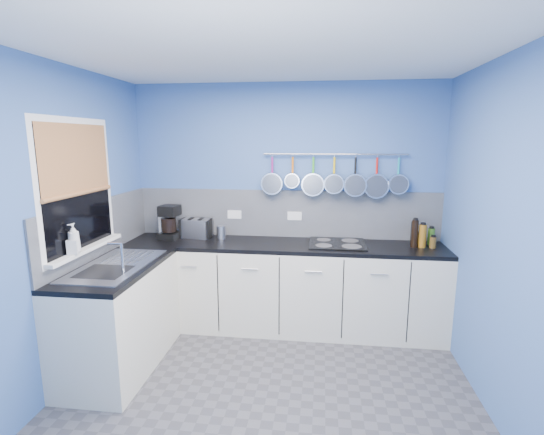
% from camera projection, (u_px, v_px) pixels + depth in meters
% --- Properties ---
extents(floor, '(3.20, 3.00, 0.02)m').
position_uv_depth(floor, '(266.00, 399.00, 3.05)').
color(floor, '#47474C').
rests_on(floor, ground).
extents(ceiling, '(3.20, 3.00, 0.02)m').
position_uv_depth(ceiling, '(265.00, 47.00, 2.56)').
color(ceiling, white).
rests_on(ceiling, ground).
extents(wall_back, '(3.20, 0.02, 2.50)m').
position_uv_depth(wall_back, '(286.00, 204.00, 4.28)').
color(wall_back, '#3F63A5').
rests_on(wall_back, ground).
extents(wall_front, '(3.20, 0.02, 2.50)m').
position_uv_depth(wall_front, '(202.00, 347.00, 1.34)').
color(wall_front, '#3F63A5').
rests_on(wall_front, ground).
extents(wall_left, '(0.02, 3.00, 2.50)m').
position_uv_depth(wall_left, '(53.00, 232.00, 3.00)').
color(wall_left, '#3F63A5').
rests_on(wall_left, ground).
extents(wall_right, '(0.02, 3.00, 2.50)m').
position_uv_depth(wall_right, '(511.00, 246.00, 2.61)').
color(wall_right, '#3F63A5').
rests_on(wall_right, ground).
extents(backsplash_back, '(3.20, 0.02, 0.50)m').
position_uv_depth(backsplash_back, '(285.00, 214.00, 4.27)').
color(backsplash_back, gray).
rests_on(backsplash_back, wall_back).
extents(backsplash_left, '(0.02, 1.80, 0.50)m').
position_uv_depth(backsplash_left, '(100.00, 227.00, 3.60)').
color(backsplash_left, gray).
rests_on(backsplash_left, wall_left).
extents(cabinet_run_back, '(3.20, 0.60, 0.86)m').
position_uv_depth(cabinet_run_back, '(282.00, 287.00, 4.13)').
color(cabinet_run_back, beige).
rests_on(cabinet_run_back, ground).
extents(worktop_back, '(3.20, 0.60, 0.04)m').
position_uv_depth(worktop_back, '(282.00, 245.00, 4.05)').
color(worktop_back, black).
rests_on(worktop_back, cabinet_run_back).
extents(cabinet_run_left, '(0.60, 1.20, 0.86)m').
position_uv_depth(cabinet_run_left, '(120.00, 319.00, 3.41)').
color(cabinet_run_left, beige).
rests_on(cabinet_run_left, ground).
extents(worktop_left, '(0.60, 1.20, 0.04)m').
position_uv_depth(worktop_left, '(116.00, 268.00, 3.33)').
color(worktop_left, black).
rests_on(worktop_left, cabinet_run_left).
extents(window_frame, '(0.01, 1.00, 1.10)m').
position_uv_depth(window_frame, '(77.00, 187.00, 3.23)').
color(window_frame, white).
rests_on(window_frame, wall_left).
extents(window_glass, '(0.01, 0.90, 1.00)m').
position_uv_depth(window_glass, '(78.00, 187.00, 3.23)').
color(window_glass, black).
rests_on(window_glass, wall_left).
extents(bamboo_blind, '(0.01, 0.90, 0.55)m').
position_uv_depth(bamboo_blind, '(76.00, 159.00, 3.19)').
color(bamboo_blind, '#CA8246').
rests_on(bamboo_blind, wall_left).
extents(window_sill, '(0.10, 0.98, 0.03)m').
position_uv_depth(window_sill, '(86.00, 249.00, 3.33)').
color(window_sill, white).
rests_on(window_sill, wall_left).
extents(sink_unit, '(0.50, 0.95, 0.01)m').
position_uv_depth(sink_unit, '(116.00, 265.00, 3.32)').
color(sink_unit, silver).
rests_on(sink_unit, worktop_left).
extents(mixer_tap, '(0.12, 0.08, 0.26)m').
position_uv_depth(mixer_tap, '(122.00, 257.00, 3.10)').
color(mixer_tap, silver).
rests_on(mixer_tap, worktop_left).
extents(socket_left, '(0.15, 0.01, 0.09)m').
position_uv_depth(socket_left, '(234.00, 215.00, 4.33)').
color(socket_left, white).
rests_on(socket_left, backsplash_back).
extents(socket_right, '(0.15, 0.01, 0.09)m').
position_uv_depth(socket_right, '(295.00, 216.00, 4.25)').
color(socket_right, white).
rests_on(socket_right, backsplash_back).
extents(pot_rail, '(1.45, 0.02, 0.02)m').
position_uv_depth(pot_rail, '(335.00, 154.00, 4.06)').
color(pot_rail, silver).
rests_on(pot_rail, wall_back).
extents(soap_bottle_a, '(0.11, 0.11, 0.24)m').
position_uv_depth(soap_bottle_a, '(74.00, 238.00, 3.13)').
color(soap_bottle_a, white).
rests_on(soap_bottle_a, window_sill).
extents(soap_bottle_b, '(0.10, 0.10, 0.17)m').
position_uv_depth(soap_bottle_b, '(72.00, 243.00, 3.11)').
color(soap_bottle_b, white).
rests_on(soap_bottle_b, window_sill).
extents(paper_towel, '(0.14, 0.14, 0.25)m').
position_uv_depth(paper_towel, '(164.00, 226.00, 4.27)').
color(paper_towel, white).
rests_on(paper_towel, worktop_back).
extents(coffee_maker, '(0.22, 0.24, 0.35)m').
position_uv_depth(coffee_maker, '(169.00, 222.00, 4.20)').
color(coffee_maker, black).
rests_on(coffee_maker, worktop_back).
extents(toaster, '(0.33, 0.22, 0.20)m').
position_uv_depth(toaster, '(196.00, 228.00, 4.27)').
color(toaster, silver).
rests_on(toaster, worktop_back).
extents(canister, '(0.11, 0.11, 0.14)m').
position_uv_depth(canister, '(221.00, 232.00, 4.22)').
color(canister, silver).
rests_on(canister, worktop_back).
extents(hob, '(0.55, 0.49, 0.01)m').
position_uv_depth(hob, '(337.00, 244.00, 4.00)').
color(hob, black).
rests_on(hob, worktop_back).
extents(pan_0, '(0.23, 0.07, 0.42)m').
position_uv_depth(pan_0, '(272.00, 174.00, 4.16)').
color(pan_0, silver).
rests_on(pan_0, pot_rail).
extents(pan_1, '(0.15, 0.11, 0.34)m').
position_uv_depth(pan_1, '(293.00, 171.00, 4.13)').
color(pan_1, silver).
rests_on(pan_1, pot_rail).
extents(pan_2, '(0.24, 0.07, 0.43)m').
position_uv_depth(pan_2, '(313.00, 175.00, 4.11)').
color(pan_2, silver).
rests_on(pan_2, pot_rail).
extents(pan_3, '(0.20, 0.13, 0.39)m').
position_uv_depth(pan_3, '(334.00, 174.00, 4.08)').
color(pan_3, silver).
rests_on(pan_3, pot_rail).
extents(pan_4, '(0.23, 0.10, 0.42)m').
position_uv_depth(pan_4, '(355.00, 175.00, 4.06)').
color(pan_4, silver).
rests_on(pan_4, pot_rail).
extents(pan_5, '(0.25, 0.07, 0.44)m').
position_uv_depth(pan_5, '(376.00, 177.00, 4.04)').
color(pan_5, silver).
rests_on(pan_5, pot_rail).
extents(pan_6, '(0.20, 0.09, 0.39)m').
position_uv_depth(pan_6, '(398.00, 174.00, 4.00)').
color(pan_6, silver).
rests_on(pan_6, pot_rail).
extents(condiment_0, '(0.07, 0.07, 0.17)m').
position_uv_depth(condiment_0, '(431.00, 237.00, 3.97)').
color(condiment_0, '#3F721E').
rests_on(condiment_0, worktop_back).
extents(condiment_1, '(0.06, 0.06, 0.10)m').
position_uv_depth(condiment_1, '(420.00, 239.00, 3.98)').
color(condiment_1, brown).
rests_on(condiment_1, worktop_back).
extents(condiment_2, '(0.06, 0.06, 0.23)m').
position_uv_depth(condiment_2, '(413.00, 233.00, 3.96)').
color(condiment_2, black).
rests_on(condiment_2, worktop_back).
extents(condiment_3, '(0.06, 0.06, 0.11)m').
position_uv_depth(condiment_3, '(433.00, 242.00, 3.86)').
color(condiment_3, brown).
rests_on(condiment_3, worktop_back).
extents(condiment_4, '(0.07, 0.07, 0.22)m').
position_uv_depth(condiment_4, '(422.00, 236.00, 3.87)').
color(condiment_4, '#8C5914').
rests_on(condiment_4, worktop_back).
extents(condiment_5, '(0.06, 0.06, 0.27)m').
position_uv_depth(condiment_5, '(415.00, 234.00, 3.87)').
color(condiment_5, black).
rests_on(condiment_5, worktop_back).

